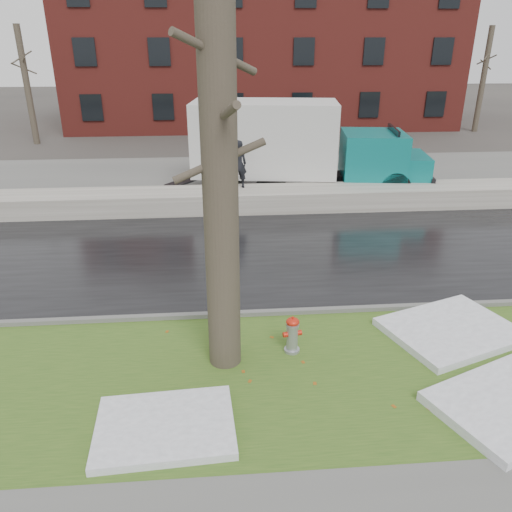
{
  "coord_description": "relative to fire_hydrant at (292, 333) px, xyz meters",
  "views": [
    {
      "loc": [
        -1.4,
        -8.81,
        5.84
      ],
      "look_at": [
        -0.51,
        2.14,
        1.0
      ],
      "focal_mm": 35.0,
      "sensor_mm": 36.0,
      "label": 1
    }
  ],
  "objects": [
    {
      "name": "verge",
      "position": [
        0.0,
        -0.78,
        -0.44
      ],
      "size": [
        60.0,
        4.5,
        0.04
      ],
      "primitive_type": "cube",
      "color": "#30531B",
      "rests_on": "ground"
    },
    {
      "name": "snow_patch_far",
      "position": [
        -2.35,
        -2.03,
        -0.35
      ],
      "size": [
        2.29,
        1.73,
        0.14
      ],
      "primitive_type": "cube",
      "rotation": [
        0.0,
        0.0,
        0.06
      ],
      "color": "white",
      "rests_on": "verge"
    },
    {
      "name": "ground",
      "position": [
        0.0,
        0.47,
        -0.46
      ],
      "size": [
        120.0,
        120.0,
        0.0
      ],
      "primitive_type": "plane",
      "color": "#47423D",
      "rests_on": "ground"
    },
    {
      "name": "parking_lot",
      "position": [
        0.0,
        13.47,
        -0.45
      ],
      "size": [
        60.0,
        9.0,
        0.03
      ],
      "primitive_type": "cube",
      "color": "slate",
      "rests_on": "ground"
    },
    {
      "name": "brick_building",
      "position": [
        2.0,
        30.47,
        4.54
      ],
      "size": [
        26.0,
        12.0,
        10.0
      ],
      "primitive_type": "cube",
      "color": "maroon",
      "rests_on": "ground"
    },
    {
      "name": "bg_tree_right",
      "position": [
        16.0,
        24.47,
        2.87
      ],
      "size": [
        1.4,
        1.62,
        6.5
      ],
      "color": "brown",
      "rests_on": "ground"
    },
    {
      "name": "worker",
      "position": [
        -0.61,
        9.47,
        1.16
      ],
      "size": [
        0.69,
        0.51,
        1.74
      ],
      "primitive_type": "imported",
      "rotation": [
        0.0,
        0.0,
        3.3
      ],
      "color": "black",
      "rests_on": "snowbank"
    },
    {
      "name": "snowbank",
      "position": [
        0.0,
        9.17,
        -0.09
      ],
      "size": [
        60.0,
        1.6,
        0.75
      ],
      "primitive_type": "cube",
      "color": "#BBB6AB",
      "rests_on": "ground"
    },
    {
      "name": "curb",
      "position": [
        0.0,
        1.47,
        -0.39
      ],
      "size": [
        60.0,
        0.15,
        0.14
      ],
      "primitive_type": "cube",
      "color": "slate",
      "rests_on": "ground"
    },
    {
      "name": "bg_tree_center",
      "position": [
        -6.0,
        26.47,
        2.87
      ],
      "size": [
        1.4,
        1.62,
        6.5
      ],
      "color": "brown",
      "rests_on": "ground"
    },
    {
      "name": "snow_patch_near",
      "position": [
        3.48,
        0.37,
        -0.34
      ],
      "size": [
        3.13,
        2.77,
        0.16
      ],
      "primitive_type": "cube",
      "rotation": [
        0.0,
        0.0,
        0.35
      ],
      "color": "white",
      "rests_on": "verge"
    },
    {
      "name": "bg_tree_left",
      "position": [
        -12.0,
        22.47,
        2.87
      ],
      "size": [
        1.4,
        1.62,
        6.5
      ],
      "color": "brown",
      "rests_on": "ground"
    },
    {
      "name": "fire_hydrant",
      "position": [
        0.0,
        0.0,
        0.0
      ],
      "size": [
        0.39,
        0.35,
        0.79
      ],
      "rotation": [
        0.0,
        0.0,
        0.17
      ],
      "color": "#989CA0",
      "rests_on": "verge"
    },
    {
      "name": "box_truck",
      "position": [
        1.66,
        11.32,
        1.43
      ],
      "size": [
        10.85,
        3.65,
        3.58
      ],
      "rotation": [
        0.0,
        0.0,
        -0.13
      ],
      "color": "black",
      "rests_on": "ground"
    },
    {
      "name": "tree",
      "position": [
        -1.34,
        -0.2,
        3.43
      ],
      "size": [
        1.58,
        1.85,
        7.65
      ],
      "rotation": [
        0.0,
        0.0,
        -0.15
      ],
      "color": "brown",
      "rests_on": "verge"
    },
    {
      "name": "road",
      "position": [
        0.0,
        4.97,
        -0.45
      ],
      "size": [
        60.0,
        7.0,
        0.03
      ],
      "primitive_type": "cube",
      "color": "black",
      "rests_on": "ground"
    }
  ]
}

